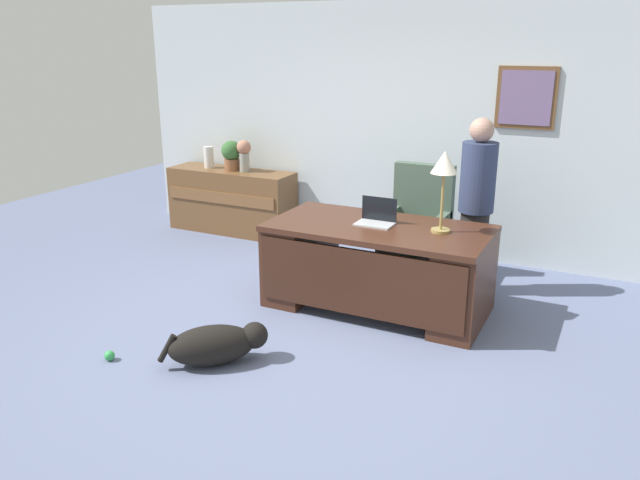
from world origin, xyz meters
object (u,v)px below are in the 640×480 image
object	(u,v)px
credenza	(232,201)
armchair	(417,229)
vase_with_flowers	(244,153)
laptop	(377,217)
desk	(377,264)
person_standing	(476,205)
desk_lamp	(444,168)
potted_plant	(231,154)
vase_empty	(209,157)
dog_lying	(217,344)
dog_toy_ball	(110,356)

from	to	relation	value
credenza	armchair	distance (m)	2.59
armchair	vase_with_flowers	distance (m)	2.44
armchair	laptop	bearing A→B (deg)	-96.77
desk	vase_with_flowers	distance (m)	2.75
person_standing	desk_lamp	bearing A→B (deg)	-100.41
armchair	potted_plant	bearing A→B (deg)	169.17
laptop	vase_empty	size ratio (longest dim) A/B	1.21
desk	laptop	distance (m)	0.41
desk	person_standing	size ratio (longest dim) A/B	1.16
laptop	vase_with_flowers	distance (m)	2.61
potted_plant	dog_lying	bearing A→B (deg)	-58.31
desk	laptop	world-z (taller)	laptop
person_standing	potted_plant	bearing A→B (deg)	168.42
desk_lamp	vase_with_flowers	xyz separation A→B (m)	(-2.80, 1.34, -0.31)
person_standing	armchair	bearing A→B (deg)	165.28
dog_lying	potted_plant	xyz separation A→B (m)	(-1.78, 2.88, 0.82)
armchair	potted_plant	distance (m)	2.61
desk	desk_lamp	size ratio (longest dim) A/B	2.80
dog_lying	vase_with_flowers	xyz separation A→B (m)	(-1.59, 2.88, 0.84)
credenza	vase_with_flowers	world-z (taller)	vase_with_flowers
person_standing	vase_with_flowers	xyz separation A→B (m)	(-2.93, 0.64, 0.15)
dog_lying	vase_with_flowers	world-z (taller)	vase_with_flowers
desk	person_standing	bearing A→B (deg)	50.18
dog_lying	dog_toy_ball	size ratio (longest dim) A/B	8.76
dog_toy_ball	laptop	bearing A→B (deg)	53.27
armchair	vase_empty	distance (m)	2.93
credenza	vase_empty	world-z (taller)	vase_empty
person_standing	credenza	bearing A→B (deg)	168.52
dog_lying	laptop	size ratio (longest dim) A/B	2.12
person_standing	dog_lying	size ratio (longest dim) A/B	2.42
dog_lying	desk_lamp	distance (m)	2.27
desk	credenza	distance (m)	2.86
vase_empty	dog_lying	bearing A→B (deg)	-53.69
credenza	dog_lying	size ratio (longest dim) A/B	2.36
laptop	vase_empty	xyz separation A→B (m)	(-2.75, 1.35, 0.09)
desk_lamp	potted_plant	size ratio (longest dim) A/B	1.88
person_standing	dog_toy_ball	size ratio (longest dim) A/B	21.21
armchair	vase_empty	size ratio (longest dim) A/B	4.25
desk_lamp	vase_with_flowers	world-z (taller)	desk_lamp
credenza	armchair	world-z (taller)	armchair
desk	laptop	xyz separation A→B (m)	(-0.04, 0.08, 0.40)
armchair	vase_with_flowers	xyz separation A→B (m)	(-2.34, 0.48, 0.50)
potted_plant	dog_toy_ball	size ratio (longest dim) A/B	4.66
dog_lying	vase_with_flowers	distance (m)	3.40
credenza	laptop	size ratio (longest dim) A/B	5.00
desk	dog_lying	distance (m)	1.63
vase_with_flowers	person_standing	bearing A→B (deg)	-12.28
dog_toy_ball	armchair	bearing A→B (deg)	61.32
vase_empty	desk_lamp	bearing A→B (deg)	-21.94
credenza	desk_lamp	size ratio (longest dim) A/B	2.36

